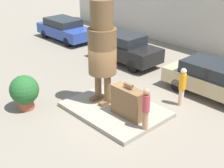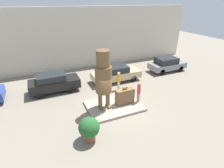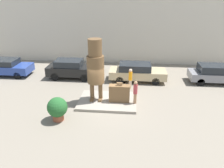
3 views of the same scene
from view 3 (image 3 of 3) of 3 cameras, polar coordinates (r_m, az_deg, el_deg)
name	(u,v)px [view 3 (image 3 of 3)]	position (r m, az deg, el deg)	size (l,w,h in m)	color
ground_plane	(108,102)	(15.16, -1.16, -4.75)	(60.00, 60.00, 0.00)	gray
pedestal	(108,101)	(15.12, -1.16, -4.46)	(3.94, 2.91, 0.17)	gray
building_backdrop	(118,31)	(23.02, 1.49, 13.69)	(28.00, 0.60, 6.61)	beige
statue_figure	(95,66)	(14.26, -4.34, 4.83)	(1.14, 1.14, 4.20)	brown
giant_suitcase	(119,93)	(14.66, 1.95, -2.43)	(1.38, 0.53, 1.39)	brown
tourist	(135,91)	(14.34, 6.12, -1.93)	(0.27, 0.27, 1.60)	#A87A56
parked_car_blue	(6,67)	(21.95, -25.93, 4.08)	(4.40, 1.87, 1.47)	#284293
parked_car_black	(71,68)	(19.38, -10.67, 4.01)	(4.14, 1.76, 1.63)	black
parked_car_tan	(137,72)	(18.57, 6.51, 3.20)	(4.73, 1.83, 1.52)	tan
parked_car_grey	(214,74)	(19.92, 25.06, 2.49)	(4.05, 1.78, 1.54)	gray
planter_pot	(57,108)	(13.18, -14.08, -6.11)	(1.18, 1.18, 1.46)	brown
worker_hivis	(130,78)	(16.85, 4.81, 1.57)	(0.28, 0.28, 1.67)	beige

